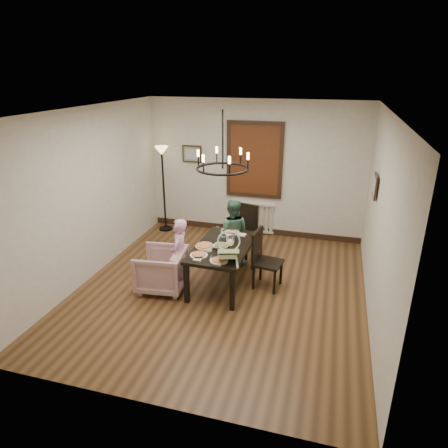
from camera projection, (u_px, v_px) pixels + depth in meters
The scene contains 17 objects.
room_shell at pixel (227, 200), 6.30m from camera, with size 4.51×5.00×2.81m.
dining_table at pixel (223, 250), 6.40m from camera, with size 0.87×1.51×0.70m.
chair_far at pixel (243, 231), 7.48m from camera, with size 0.43×0.43×0.98m, color black, non-canonical shape.
chair_right at pixel (268, 260), 6.37m from camera, with size 0.43×0.43×0.98m, color black, non-canonical shape.
armchair at pixel (161, 270), 6.37m from camera, with size 0.73×0.75×0.68m, color #C7989D.
elderly_woman at pixel (179, 260), 6.37m from camera, with size 0.35×0.23×0.97m, color #DA9AC0.
seated_man at pixel (232, 238), 7.16m from camera, with size 0.49×0.38×1.01m, color #3E6952.
baby_bouncer at pixel (228, 251), 5.81m from camera, with size 0.36×0.49×0.32m, color beige, non-canonical shape.
salad_bowl at pixel (221, 246), 6.26m from camera, with size 0.29×0.29×0.07m, color white.
pizza_platter at pixel (205, 246), 6.31m from camera, with size 0.29×0.29×0.04m, color tan.
drinking_glass at pixel (231, 240), 6.38m from camera, with size 0.08×0.08×0.15m, color silver.
window_blinds at pixel (254, 160), 8.10m from camera, with size 1.00×0.03×1.40m, color #513010.
radiator at pixel (253, 217), 8.57m from camera, with size 0.92×0.12×0.62m, color silver, non-canonical shape.
picture_back at pixel (192, 154), 8.43m from camera, with size 0.42×0.03×0.36m, color black.
picture_right at pixel (375, 186), 6.13m from camera, with size 0.42×0.03×0.36m, color black.
floor_lamp at pixel (164, 190), 8.56m from camera, with size 0.30×0.30×1.80m, color black, non-canonical shape.
chandelier at pixel (223, 169), 5.91m from camera, with size 0.80×0.80×0.04m, color black.
Camera 1 is at (1.58, -5.43, 3.34)m, focal length 32.00 mm.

